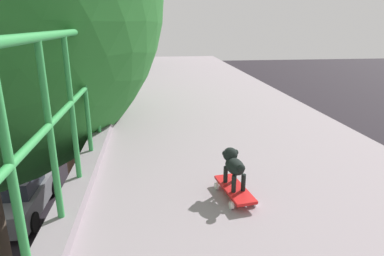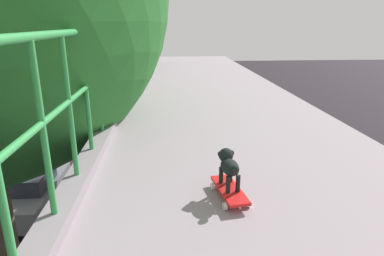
{
  "view_description": "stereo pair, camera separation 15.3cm",
  "coord_description": "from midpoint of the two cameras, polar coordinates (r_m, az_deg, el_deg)",
  "views": [
    {
      "loc": [
        0.39,
        0.4,
        6.55
      ],
      "look_at": [
        0.8,
        3.72,
        5.49
      ],
      "focal_mm": 31.09,
      "sensor_mm": 36.0,
      "label": 1
    },
    {
      "loc": [
        0.54,
        0.38,
        6.55
      ],
      "look_at": [
        0.8,
        3.72,
        5.49
      ],
      "focal_mm": 31.09,
      "sensor_mm": 36.0,
      "label": 2
    }
  ],
  "objects": [
    {
      "name": "small_dog",
      "position": [
        2.71,
        7.93,
        -6.26
      ],
      "size": [
        0.17,
        0.33,
        0.3
      ],
      "color": "black",
      "rests_on": "toy_skateboard"
    },
    {
      "name": "city_bus",
      "position": [
        31.13,
        -21.17,
        8.02
      ],
      "size": [
        2.51,
        11.95,
        3.51
      ],
      "color": "red",
      "rests_on": "ground"
    },
    {
      "name": "roadside_tree_farthest",
      "position": [
        22.38,
        -11.87,
        18.38
      ],
      "size": [
        4.69,
        4.69,
        8.98
      ],
      "color": "brown",
      "rests_on": "ground"
    },
    {
      "name": "car_grey_fifth",
      "position": [
        13.5,
        -25.56,
        -9.8
      ],
      "size": [
        1.84,
        4.0,
        1.55
      ],
      "color": "slate",
      "rests_on": "ground"
    },
    {
      "name": "toy_skateboard",
      "position": [
        2.75,
        8.05,
        -10.57
      ],
      "size": [
        0.27,
        0.52,
        0.08
      ],
      "color": "red",
      "rests_on": "overpass_deck"
    }
  ]
}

